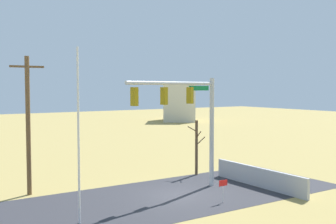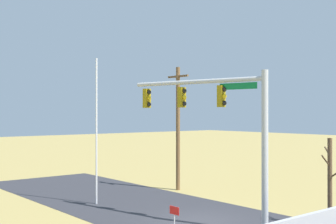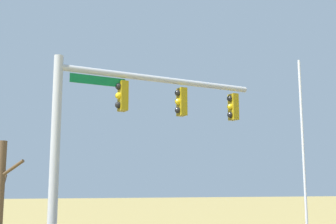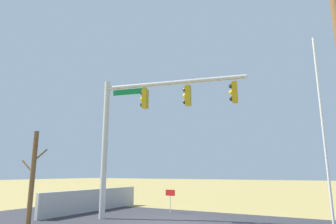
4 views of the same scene
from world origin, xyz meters
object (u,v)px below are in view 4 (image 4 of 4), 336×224
object	(u,v)px
signal_mast	(145,116)
flagpole	(323,127)
bare_tree	(32,176)
open_sign	(170,196)

from	to	relation	value
signal_mast	flagpole	world-z (taller)	flagpole
bare_tree	open_sign	xyz separation A→B (m)	(-3.02, -6.38, -1.08)
signal_mast	open_sign	size ratio (longest dim) A/B	5.69
flagpole	open_sign	size ratio (longest dim) A/B	6.53
bare_tree	open_sign	world-z (taller)	bare_tree
signal_mast	flagpole	distance (m)	7.83
open_sign	flagpole	bearing A→B (deg)	173.04
flagpole	bare_tree	distance (m)	12.18
flagpole	bare_tree	size ratio (longest dim) A/B	2.06
bare_tree	open_sign	distance (m)	7.14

